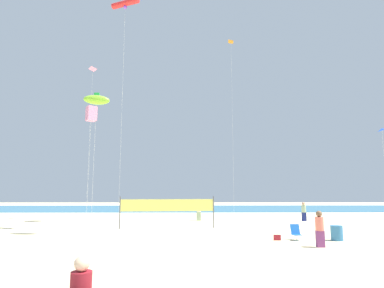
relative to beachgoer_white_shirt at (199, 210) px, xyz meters
name	(u,v)px	position (x,y,z in m)	size (l,w,h in m)	color
ground_plane	(208,247)	(-0.01, -14.32, -0.99)	(120.00, 120.00, 0.00)	beige
ocean_band	(194,208)	(-0.01, 21.03, -0.99)	(120.00, 20.00, 0.01)	teal
beachgoer_white_shirt	(199,210)	(0.00, 0.00, 0.00)	(0.43, 0.43, 1.86)	#99B28C
beachgoer_coral_shirt	(320,228)	(5.72, -14.41, -0.02)	(0.41, 0.41, 1.81)	#7A3872
beachgoer_sage_shirt	(304,211)	(9.88, -0.53, -0.05)	(0.40, 0.40, 1.76)	navy
folding_beach_chair	(296,232)	(5.27, -12.00, -0.53)	(0.52, 0.65, 0.89)	#1959B2
trash_barrel	(337,233)	(7.56, -12.23, -0.57)	(0.67, 0.67, 0.84)	teal
volleyball_net	(167,207)	(-2.59, -6.20, 0.63)	(7.17, 0.70, 2.40)	#4C4C51
beach_handbag	(277,238)	(4.15, -12.08, -0.84)	(0.38, 0.19, 0.31)	maroon
kite_pink_diamond	(93,70)	(-11.11, 1.39, 14.41)	(0.70, 0.72, 15.80)	silver
kite_red_tube	(125,4)	(-6.17, -6.82, 16.93)	(2.42, 1.39, 18.22)	silver
kite_lime_inflatable	(96,100)	(-7.34, -9.65, 8.03)	(1.98, 0.85, 9.54)	silver
kite_blue_diamond	(382,130)	(13.19, -8.16, 6.21)	(0.66, 0.64, 7.44)	silver
kite_pink_box	(91,114)	(-10.35, -0.89, 9.15)	(1.21, 1.21, 10.85)	silver
kite_orange_diamond	(231,46)	(4.00, 4.29, 18.65)	(0.85, 0.85, 20.34)	silver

